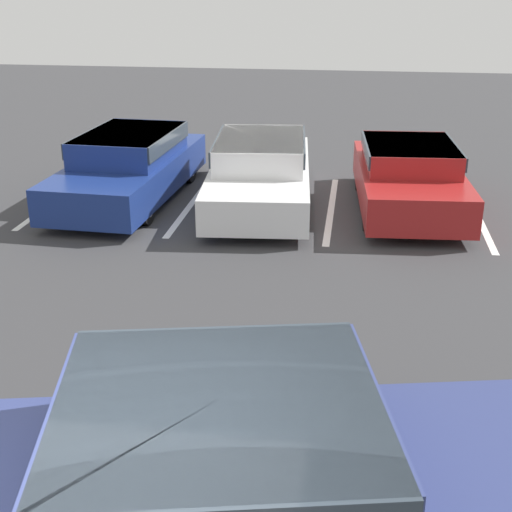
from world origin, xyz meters
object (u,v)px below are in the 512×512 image
Objects in this scene: pickup_truck at (266,506)px; parked_sedan_c at (409,175)px; parked_sedan_b at (260,169)px; parked_sedan_a at (130,164)px.

parked_sedan_c is at bearing 68.97° from pickup_truck.
pickup_truck is 1.23× the size of parked_sedan_b.
pickup_truck is at bearing 3.21° from parked_sedan_b.
parked_sedan_a is at bearing -92.80° from parked_sedan_c.
parked_sedan_b is at bearing 94.02° from parked_sedan_a.
parked_sedan_a is 2.54m from parked_sedan_b.
parked_sedan_a is 5.31m from parked_sedan_c.
parked_sedan_a is at bearing -93.61° from parked_sedan_b.
pickup_truck reaches higher than parked_sedan_a.
pickup_truck is 9.97m from parked_sedan_a.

